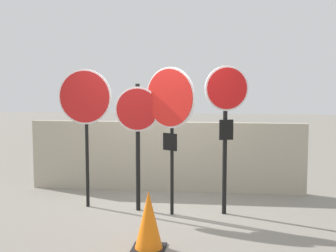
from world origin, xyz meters
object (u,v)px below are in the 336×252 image
(stop_sign_0, at_px, (85,104))
(stop_sign_3, at_px, (226,108))
(traffic_cone_0, at_px, (149,220))
(stop_sign_1, at_px, (137,121))
(stop_sign_2, at_px, (170,106))

(stop_sign_0, relative_size, stop_sign_3, 0.98)
(stop_sign_3, relative_size, traffic_cone_0, 3.10)
(stop_sign_1, relative_size, stop_sign_3, 0.88)
(stop_sign_2, bearing_deg, traffic_cone_0, -61.77)
(stop_sign_2, bearing_deg, stop_sign_0, -158.75)
(stop_sign_3, bearing_deg, stop_sign_2, 170.72)
(stop_sign_2, bearing_deg, stop_sign_3, 40.77)
(stop_sign_1, bearing_deg, stop_sign_0, 168.00)
(traffic_cone_0, bearing_deg, stop_sign_3, 59.55)
(stop_sign_0, height_order, stop_sign_1, stop_sign_0)
(stop_sign_3, height_order, traffic_cone_0, stop_sign_3)
(stop_sign_0, distance_m, stop_sign_3, 2.26)
(stop_sign_2, relative_size, traffic_cone_0, 3.07)
(stop_sign_3, xyz_separation_m, traffic_cone_0, (-0.94, -1.61, -1.29))
(stop_sign_0, bearing_deg, stop_sign_2, -7.35)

